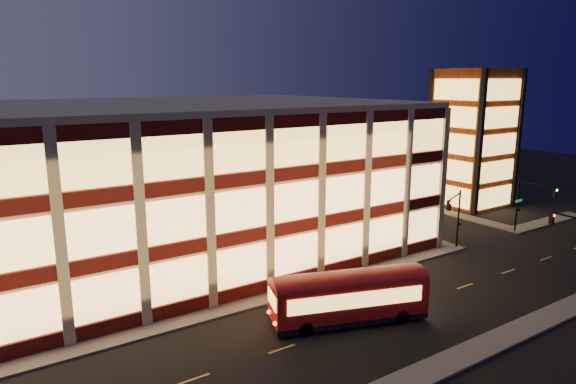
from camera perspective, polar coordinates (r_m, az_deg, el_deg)
ground at (r=39.27m, az=-3.11°, el=-12.65°), size 200.00×200.00×0.00m
sidewalk_office_south at (r=38.76m, az=-7.80°, el=-12.98°), size 54.00×2.00×0.15m
sidewalk_office_east at (r=65.05m, az=6.65°, el=-2.42°), size 2.00×30.00×0.15m
sidewalk_tower_south at (r=68.19m, az=26.67°, el=-3.00°), size 14.00×2.00×0.15m
sidewalk_tower_west at (r=72.50m, az=13.29°, el=-1.13°), size 2.00×30.00×0.15m
office_building at (r=50.79m, az=-15.92°, el=1.29°), size 50.45×30.45×14.50m
stair_tower at (r=72.40m, az=19.81°, el=5.62°), size 8.60×8.60×18.00m
traffic_signal_far at (r=52.29m, az=18.09°, el=-2.07°), size 3.79×1.87×6.00m
traffic_signal_right at (r=60.99m, az=25.32°, el=-0.66°), size 1.20×4.37×6.00m
trolley_bus at (r=36.53m, az=6.79°, el=-11.19°), size 11.22×6.10×3.70m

